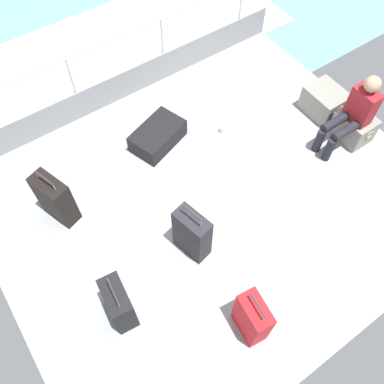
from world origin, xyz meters
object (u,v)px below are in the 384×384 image
at_px(cargo_crate_0, 324,101).
at_px(cargo_crate_1, 354,127).
at_px(suitcase_2, 192,234).
at_px(suitcase_3, 119,304).
at_px(suitcase_0, 55,199).
at_px(paper_cup, 222,129).
at_px(suitcase_1, 158,136).
at_px(suitcase_4, 252,318).
at_px(passenger_seated, 353,113).

relative_size(cargo_crate_0, cargo_crate_1, 1.08).
bearing_deg(cargo_crate_1, suitcase_2, -86.99).
bearing_deg(cargo_crate_0, suitcase_3, -76.54).
height_order(suitcase_0, paper_cup, suitcase_0).
bearing_deg(suitcase_1, suitcase_3, -41.56).
height_order(suitcase_0, suitcase_2, suitcase_2).
bearing_deg(suitcase_1, cargo_crate_0, 69.33).
height_order(suitcase_3, suitcase_4, suitcase_4).
xyz_separation_m(cargo_crate_0, suitcase_0, (-0.57, -3.78, 0.15)).
bearing_deg(paper_cup, suitcase_1, -112.35).
xyz_separation_m(suitcase_3, paper_cup, (-1.40, 2.38, -0.25)).
relative_size(passenger_seated, suitcase_3, 1.51).
relative_size(suitcase_0, paper_cup, 7.82).
height_order(cargo_crate_0, suitcase_1, cargo_crate_0).
xyz_separation_m(cargo_crate_0, paper_cup, (-0.50, -1.40, -0.14)).
bearing_deg(suitcase_2, suitcase_0, -140.69).
relative_size(cargo_crate_1, suitcase_3, 0.73).
xyz_separation_m(cargo_crate_0, suitcase_1, (-0.84, -2.23, -0.06)).
bearing_deg(paper_cup, suitcase_3, -59.47).
relative_size(suitcase_1, paper_cup, 8.26).
relative_size(suitcase_2, paper_cup, 8.39).
bearing_deg(suitcase_3, suitcase_0, -179.86).
height_order(suitcase_1, suitcase_3, suitcase_3).
bearing_deg(suitcase_4, suitcase_3, -131.28).
relative_size(cargo_crate_0, suitcase_0, 0.72).
bearing_deg(cargo_crate_0, suitcase_2, -75.61).
xyz_separation_m(cargo_crate_0, passenger_seated, (0.56, -0.18, 0.37)).
distance_m(passenger_seated, suitcase_0, 3.78).
bearing_deg(suitcase_0, passenger_seated, 72.58).
relative_size(suitcase_1, suitcase_2, 0.98).
distance_m(suitcase_1, suitcase_4, 2.69).
xyz_separation_m(suitcase_0, suitcase_1, (-0.27, 1.55, -0.20)).
bearing_deg(suitcase_3, cargo_crate_0, 103.46).
bearing_deg(paper_cup, suitcase_4, -30.96).
height_order(passenger_seated, suitcase_4, passenger_seated).
height_order(cargo_crate_0, suitcase_2, suitcase_2).
bearing_deg(passenger_seated, suitcase_0, -107.42).
bearing_deg(suitcase_2, suitcase_1, 161.76).
xyz_separation_m(passenger_seated, suitcase_0, (-1.13, -3.60, -0.23)).
distance_m(cargo_crate_1, suitcase_0, 3.95).
height_order(passenger_seated, paper_cup, passenger_seated).
height_order(cargo_crate_0, passenger_seated, passenger_seated).
relative_size(suitcase_2, suitcase_4, 1.11).
bearing_deg(suitcase_1, suitcase_2, -18.24).
bearing_deg(cargo_crate_0, suitcase_0, -98.58).
distance_m(suitcase_1, paper_cup, 0.90).
bearing_deg(paper_cup, passenger_seated, 48.96).
distance_m(cargo_crate_0, suitcase_1, 2.39).
bearing_deg(paper_cup, cargo_crate_1, 52.85).
distance_m(suitcase_0, suitcase_3, 1.48).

